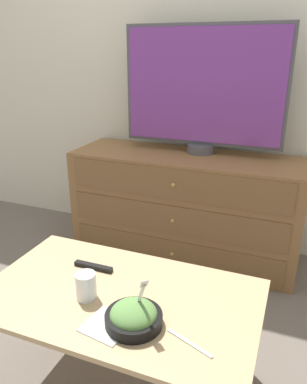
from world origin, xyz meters
The scene contains 10 objects.
ground_plane centered at (0.00, 0.00, 0.00)m, with size 12.00×12.00×0.00m, color #70665B.
wall_back centered at (0.00, 0.03, 1.30)m, with size 12.00×0.05×2.60m.
dresser centered at (0.09, -0.26, 0.34)m, with size 1.43×0.48×0.68m.
tv centered at (0.15, -0.17, 1.06)m, with size 0.98×0.17×0.75m.
coffee_table centered at (0.19, -1.40, 0.40)m, with size 1.00×0.59×0.46m.
takeout_bowl centered at (0.30, -1.52, 0.49)m, with size 0.19×0.19×0.19m.
drink_cup centered at (0.09, -1.45, 0.50)m, with size 0.07×0.07×0.10m.
napkin centered at (0.23, -1.55, 0.46)m, with size 0.16×0.16×0.00m.
knife centered at (0.49, -1.53, 0.46)m, with size 0.16×0.07×0.01m.
remote_control centered at (0.02, -1.28, 0.47)m, with size 0.17×0.02×0.02m.
Camera 1 is at (0.72, -2.40, 1.29)m, focal length 35.00 mm.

